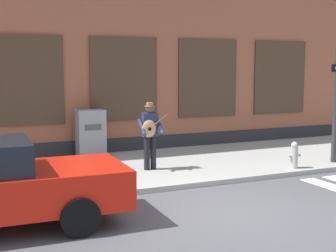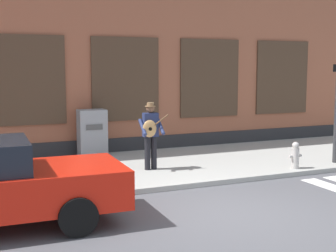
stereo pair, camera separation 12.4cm
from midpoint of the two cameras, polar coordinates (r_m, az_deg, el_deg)
name	(u,v)px [view 1 (the left image)]	position (r m, az deg, el deg)	size (l,w,h in m)	color
ground_plane	(232,212)	(9.14, 7.47, -10.37)	(160.00, 160.00, 0.00)	#4C4C51
sidewalk	(152,167)	(12.72, -2.30, -5.00)	(28.00, 4.53, 0.12)	#9E9E99
building_backdrop	(104,12)	(16.57, -7.97, 13.56)	(28.00, 4.06, 9.22)	#99563D
busker	(150,132)	(11.93, -2.52, -0.72)	(0.71, 0.54, 1.73)	black
utility_box	(91,133)	(13.94, -9.65, -0.87)	(0.81, 0.57, 1.39)	gray
fire_hydrant	(294,155)	(12.62, 14.85, -3.45)	(0.38, 0.20, 0.70)	#B2ADA8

